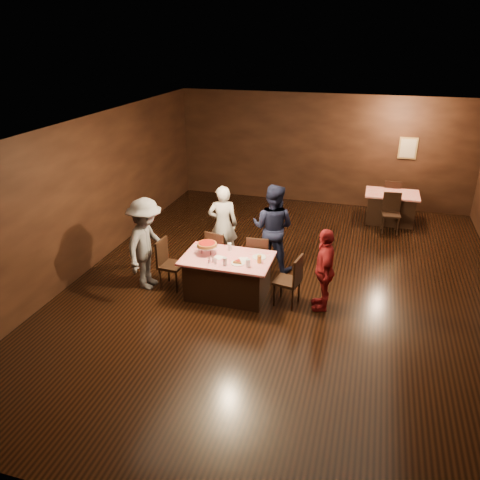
{
  "coord_description": "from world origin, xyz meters",
  "views": [
    {
      "loc": [
        1.33,
        -7.79,
        4.47
      ],
      "look_at": [
        -0.81,
        -0.34,
        1.0
      ],
      "focal_mm": 35.0,
      "sensor_mm": 36.0,
      "label": 1
    }
  ],
  "objects_px": {
    "main_table": "(228,276)",
    "pizza_stand": "(207,244)",
    "chair_back_near": "(391,214)",
    "diner_navy_hoodie": "(273,228)",
    "chair_far_left": "(220,252)",
    "diner_red_shirt": "(324,269)",
    "diner_white_jacket": "(223,225)",
    "glass_front_right": "(248,263)",
    "plate_empty": "(259,257)",
    "chair_far_right": "(259,257)",
    "chair_end_left": "(172,264)",
    "glass_back": "(230,247)",
    "diner_grey_knit": "(146,244)",
    "back_table": "(390,208)",
    "glass_amber": "(259,259)",
    "glass_front_left": "(225,261)",
    "chair_end_right": "(287,280)",
    "chair_back_far": "(391,197)"
  },
  "relations": [
    {
      "from": "diner_grey_knit",
      "to": "chair_back_near",
      "type": "bearing_deg",
      "value": -45.92
    },
    {
      "from": "main_table",
      "to": "chair_end_right",
      "type": "xyz_separation_m",
      "value": [
        1.1,
        0.0,
        0.09
      ]
    },
    {
      "from": "chair_end_right",
      "to": "glass_amber",
      "type": "bearing_deg",
      "value": -73.85
    },
    {
      "from": "chair_far_right",
      "to": "diner_white_jacket",
      "type": "height_order",
      "value": "diner_white_jacket"
    },
    {
      "from": "main_table",
      "to": "pizza_stand",
      "type": "distance_m",
      "value": 0.7
    },
    {
      "from": "back_table",
      "to": "diner_red_shirt",
      "type": "distance_m",
      "value": 4.72
    },
    {
      "from": "chair_back_near",
      "to": "diner_navy_hoodie",
      "type": "distance_m",
      "value": 3.55
    },
    {
      "from": "diner_navy_hoodie",
      "to": "glass_amber",
      "type": "xyz_separation_m",
      "value": [
        0.05,
        -1.32,
        -0.06
      ]
    },
    {
      "from": "diner_white_jacket",
      "to": "glass_back",
      "type": "relative_size",
      "value": 11.88
    },
    {
      "from": "back_table",
      "to": "chair_back_near",
      "type": "relative_size",
      "value": 1.37
    },
    {
      "from": "diner_white_jacket",
      "to": "glass_front_left",
      "type": "bearing_deg",
      "value": 91.54
    },
    {
      "from": "chair_back_far",
      "to": "diner_white_jacket",
      "type": "distance_m",
      "value": 5.18
    },
    {
      "from": "chair_back_near",
      "to": "chair_end_left",
      "type": "bearing_deg",
      "value": -139.99
    },
    {
      "from": "chair_far_right",
      "to": "chair_back_far",
      "type": "distance_m",
      "value": 5.11
    },
    {
      "from": "chair_back_near",
      "to": "main_table",
      "type": "bearing_deg",
      "value": -130.86
    },
    {
      "from": "chair_far_right",
      "to": "chair_end_left",
      "type": "height_order",
      "value": "same"
    },
    {
      "from": "chair_end_left",
      "to": "diner_navy_hoodie",
      "type": "xyz_separation_m",
      "value": [
        1.65,
        1.27,
        0.42
      ]
    },
    {
      "from": "chair_far_right",
      "to": "diner_red_shirt",
      "type": "relative_size",
      "value": 0.63
    },
    {
      "from": "back_table",
      "to": "plate_empty",
      "type": "relative_size",
      "value": 5.2
    },
    {
      "from": "chair_far_left",
      "to": "diner_red_shirt",
      "type": "height_order",
      "value": "diner_red_shirt"
    },
    {
      "from": "pizza_stand",
      "to": "plate_empty",
      "type": "xyz_separation_m",
      "value": [
        0.95,
        0.1,
        -0.17
      ]
    },
    {
      "from": "diner_navy_hoodie",
      "to": "pizza_stand",
      "type": "distance_m",
      "value": 1.55
    },
    {
      "from": "chair_back_near",
      "to": "pizza_stand",
      "type": "relative_size",
      "value": 2.5
    },
    {
      "from": "diner_red_shirt",
      "to": "back_table",
      "type": "bearing_deg",
      "value": 155.62
    },
    {
      "from": "diner_red_shirt",
      "to": "pizza_stand",
      "type": "bearing_deg",
      "value": -100.03
    },
    {
      "from": "chair_end_left",
      "to": "glass_front_right",
      "type": "height_order",
      "value": "chair_end_left"
    },
    {
      "from": "diner_red_shirt",
      "to": "chair_far_left",
      "type": "bearing_deg",
      "value": -118.3
    },
    {
      "from": "main_table",
      "to": "chair_far_left",
      "type": "bearing_deg",
      "value": 118.07
    },
    {
      "from": "chair_end_right",
      "to": "glass_amber",
      "type": "relative_size",
      "value": 6.79
    },
    {
      "from": "pizza_stand",
      "to": "glass_amber",
      "type": "height_order",
      "value": "pizza_stand"
    },
    {
      "from": "plate_empty",
      "to": "diner_navy_hoodie",
      "type": "bearing_deg",
      "value": 90.14
    },
    {
      "from": "diner_grey_knit",
      "to": "glass_amber",
      "type": "relative_size",
      "value": 12.59
    },
    {
      "from": "chair_far_left",
      "to": "glass_front_right",
      "type": "height_order",
      "value": "chair_far_left"
    },
    {
      "from": "chair_far_left",
      "to": "diner_red_shirt",
      "type": "xyz_separation_m",
      "value": [
        2.12,
        -0.7,
        0.27
      ]
    },
    {
      "from": "back_table",
      "to": "diner_white_jacket",
      "type": "xyz_separation_m",
      "value": [
        -3.39,
        -3.3,
        0.45
      ]
    },
    {
      "from": "chair_far_left",
      "to": "glass_front_right",
      "type": "distance_m",
      "value": 1.36
    },
    {
      "from": "pizza_stand",
      "to": "glass_back",
      "type": "xyz_separation_m",
      "value": [
        0.35,
        0.25,
        -0.11
      ]
    },
    {
      "from": "glass_front_right",
      "to": "main_table",
      "type": "bearing_deg",
      "value": 150.95
    },
    {
      "from": "back_table",
      "to": "diner_white_jacket",
      "type": "bearing_deg",
      "value": -135.8
    },
    {
      "from": "back_table",
      "to": "glass_front_right",
      "type": "height_order",
      "value": "glass_front_right"
    },
    {
      "from": "main_table",
      "to": "diner_navy_hoodie",
      "type": "bearing_deg",
      "value": 66.74
    },
    {
      "from": "diner_white_jacket",
      "to": "pizza_stand",
      "type": "height_order",
      "value": "diner_white_jacket"
    },
    {
      "from": "glass_amber",
      "to": "chair_end_right",
      "type": "bearing_deg",
      "value": 5.71
    },
    {
      "from": "back_table",
      "to": "diner_navy_hoodie",
      "type": "relative_size",
      "value": 0.72
    },
    {
      "from": "main_table",
      "to": "diner_red_shirt",
      "type": "bearing_deg",
      "value": 1.73
    },
    {
      "from": "chair_back_near",
      "to": "glass_front_right",
      "type": "relative_size",
      "value": 6.79
    },
    {
      "from": "back_table",
      "to": "glass_back",
      "type": "xyz_separation_m",
      "value": [
        -2.93,
        -4.31,
        0.46
      ]
    },
    {
      "from": "back_table",
      "to": "glass_front_left",
      "type": "xyz_separation_m",
      "value": [
        -2.83,
        -4.91,
        0.46
      ]
    },
    {
      "from": "chair_back_far",
      "to": "diner_red_shirt",
      "type": "height_order",
      "value": "diner_red_shirt"
    },
    {
      "from": "chair_far_right",
      "to": "plate_empty",
      "type": "xyz_separation_m",
      "value": [
        0.15,
        -0.6,
        0.3
      ]
    }
  ]
}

